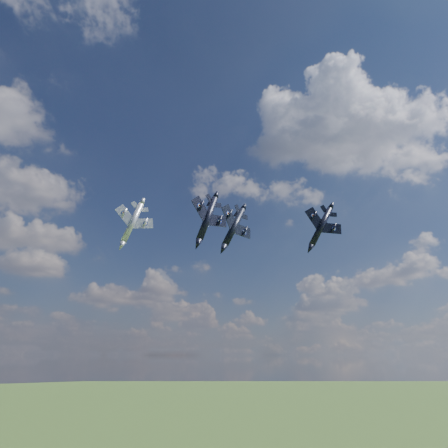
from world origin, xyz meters
TOP-DOWN VIEW (x-y plane):
  - jet_lead_navy at (-7.13, 4.92)m, footprint 11.38×14.36m
  - jet_right_navy at (15.02, -2.61)m, footprint 13.13×15.02m
  - jet_high_navy at (9.56, 20.02)m, footprint 14.43×18.12m
  - jet_left_silver at (-16.03, 19.71)m, footprint 11.57×14.03m

SIDE VIEW (x-z plane):
  - jet_lead_navy at x=-7.13m, z-range 78.42..84.57m
  - jet_right_navy at x=15.02m, z-range 78.35..85.04m
  - jet_left_silver at x=-16.03m, z-range 80.15..85.68m
  - jet_high_navy at x=9.56m, z-range 81.74..90.70m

